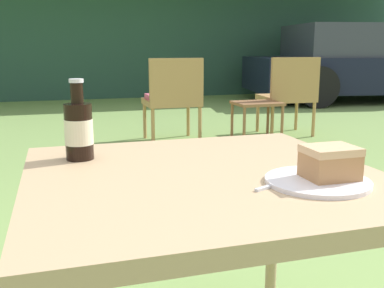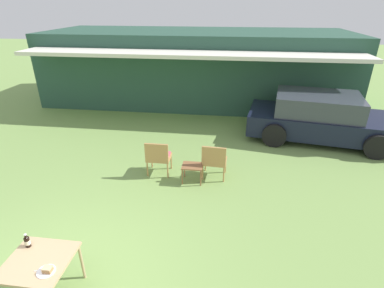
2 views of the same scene
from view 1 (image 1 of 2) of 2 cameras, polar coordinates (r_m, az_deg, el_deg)
The scene contains 9 objects.
cabin_building at distance 10.97m, azimuth -9.95°, elevation 14.20°, with size 11.94×5.40×2.77m.
parked_car at distance 9.05m, azimuth 20.91°, elevation 9.45°, with size 4.52×2.60×1.38m.
wicker_chair_cushioned at distance 4.68m, azimuth -2.45°, elevation 6.16°, with size 0.55×0.49×0.88m.
wicker_chair_plain at distance 5.15m, azimuth 12.26°, elevation 6.53°, with size 0.58×0.52×0.88m.
garden_side_table at distance 4.76m, azimuth 8.26°, elevation 4.61°, with size 0.47×0.38×0.42m.
patio_table at distance 1.11m, azimuth 1.49°, elevation -6.83°, with size 0.85×0.81×0.69m.
cake_on_plate at distance 1.05m, azimuth 16.49°, elevation -3.21°, with size 0.23×0.23×0.08m.
cola_bottle_near at distance 1.24m, azimuth -14.18°, elevation 1.82°, with size 0.08×0.08×0.22m.
fork at distance 1.02m, azimuth 11.33°, elevation -4.85°, with size 0.16×0.08×0.01m.
Camera 1 is at (-0.33, -1.00, 0.99)m, focal length 42.00 mm.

